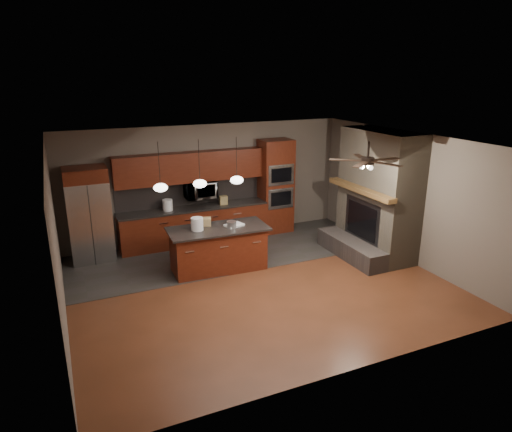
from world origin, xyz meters
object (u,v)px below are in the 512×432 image
refrigerator (89,215)px  kitchen_island (218,248)px  counter_box (223,200)px  white_bucket (197,224)px  paint_tray (234,225)px  cardboard_box (205,222)px  oven_tower (276,186)px  microwave (200,190)px  counter_bucket (168,205)px  paint_can (232,224)px

refrigerator → kitchen_island: refrigerator is taller
kitchen_island → counter_box: 1.89m
white_bucket → counter_box: white_bucket is taller
paint_tray → cardboard_box: (-0.54, 0.28, 0.06)m
oven_tower → counter_box: size_ratio=11.52×
oven_tower → kitchen_island: oven_tower is taller
refrigerator → white_bucket: size_ratio=7.85×
microwave → paint_tray: microwave is taller
kitchen_island → counter_bucket: bearing=112.6°
white_bucket → paint_tray: size_ratio=0.71×
kitchen_island → white_bucket: white_bucket is taller
counter_bucket → refrigerator: bearing=-177.3°
oven_tower → counter_bucket: (-2.79, 0.01, -0.16)m
white_bucket → paint_tray: 0.79m
oven_tower → kitchen_island: size_ratio=1.14×
refrigerator → white_bucket: bearing=-39.5°
counter_bucket → cardboard_box: bearing=-73.1°
cardboard_box → paint_tray: bearing=-8.3°
oven_tower → cardboard_box: size_ratio=9.52×
oven_tower → cardboard_box: (-2.35, -1.43, -0.19)m
counter_box → paint_can: bearing=-97.5°
refrigerator → counter_bucket: (1.73, 0.08, -0.01)m
kitchen_island → counter_bucket: size_ratio=8.03×
refrigerator → paint_can: (2.63, -1.72, -0.05)m
cardboard_box → oven_tower: bearing=50.6°
paint_tray → counter_box: size_ratio=1.80×
kitchen_island → cardboard_box: (-0.19, 0.26, 0.53)m
oven_tower → microwave: oven_tower is taller
paint_can → oven_tower: bearing=43.4°
white_bucket → paint_tray: bearing=-3.8°
paint_can → paint_tray: size_ratio=0.54×
oven_tower → counter_box: 1.45m
white_bucket → paint_tray: (0.78, -0.05, -0.11)m
white_bucket → cardboard_box: (0.24, 0.23, -0.05)m
cardboard_box → refrigerator: bearing=167.2°
paint_can → counter_bucket: (-0.90, 1.80, 0.04)m
refrigerator → paint_can: refrigerator is taller
oven_tower → white_bucket: 3.08m
microwave → cardboard_box: bearing=-104.2°
paint_tray → counter_bucket: 1.98m
refrigerator → microwave: bearing=2.9°
counter_box → cardboard_box: bearing=-116.2°
cardboard_box → counter_box: (0.92, 1.39, 0.00)m
microwave → white_bucket: bearing=-109.7°
white_bucket → paint_can: (0.70, -0.13, -0.07)m
kitchen_island → refrigerator: bearing=147.8°
cardboard_box → paint_can: bearing=-18.8°
oven_tower → paint_can: oven_tower is taller
counter_box → refrigerator: bearing=-172.2°
counter_box → kitchen_island: bearing=-106.6°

